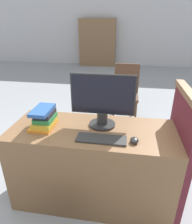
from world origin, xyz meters
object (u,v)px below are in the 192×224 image
at_px(mouse, 134,140).
at_px(far_chair, 126,90).
at_px(book_stack, 44,118).
at_px(monitor, 103,101).
at_px(keyboard, 101,139).

bearing_deg(mouse, far_chair, 92.62).
height_order(book_stack, far_chair, book_stack).
relative_size(monitor, keyboard, 1.40).
distance_m(mouse, far_chair, 2.14).
bearing_deg(keyboard, mouse, 0.98).
distance_m(monitor, mouse, 0.43).
height_order(keyboard, far_chair, far_chair).
height_order(monitor, mouse, monitor).
bearing_deg(keyboard, monitor, 95.96).
xyz_separation_m(monitor, far_chair, (0.18, 1.88, -0.50)).
xyz_separation_m(monitor, book_stack, (-0.50, -0.11, -0.15)).
relative_size(monitor, mouse, 6.77).
bearing_deg(keyboard, far_chair, 85.72).
relative_size(monitor, far_chair, 0.59).
xyz_separation_m(keyboard, mouse, (0.26, 0.00, 0.01)).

